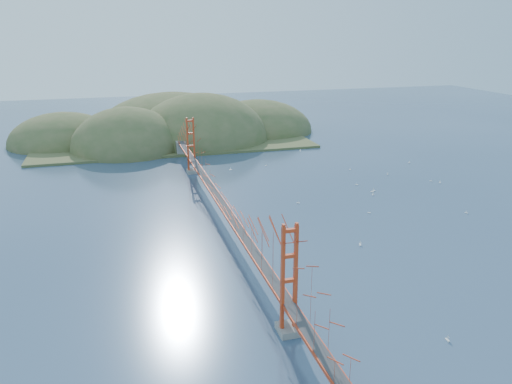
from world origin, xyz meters
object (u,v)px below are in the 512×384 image
object	(u,v)px
sailboat_1	(357,184)
sailboat_0	(360,244)
bridge	(222,181)
sailboat_2	(369,212)

from	to	relation	value
sailboat_1	sailboat_0	bearing A→B (deg)	-115.98
bridge	sailboat_1	size ratio (longest dim) A/B	140.04
bridge	sailboat_2	world-z (taller)	bridge
sailboat_0	sailboat_2	xyz separation A→B (m)	(7.33, 11.08, -0.02)
sailboat_1	sailboat_2	distance (m)	15.50
sailboat_0	sailboat_2	world-z (taller)	sailboat_0
bridge	sailboat_2	xyz separation A→B (m)	(24.13, -2.02, -6.87)
sailboat_2	sailboat_1	bearing A→B (deg)	70.47
sailboat_1	sailboat_2	bearing A→B (deg)	-109.53
sailboat_0	sailboat_2	size ratio (longest dim) A/B	1.21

